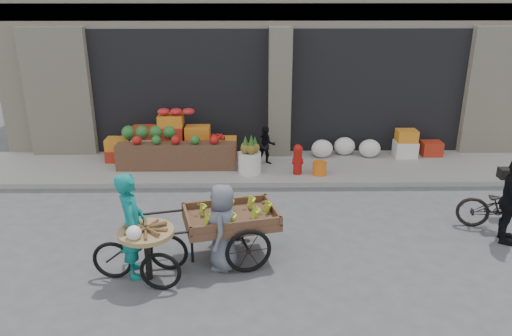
{
  "coord_description": "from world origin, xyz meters",
  "views": [
    {
      "loc": [
        -0.76,
        -7.17,
        4.3
      ],
      "look_at": [
        -0.64,
        1.33,
        1.1
      ],
      "focal_mm": 35.0,
      "sensor_mm": 36.0,
      "label": 1
    }
  ],
  "objects_px": {
    "seated_person": "(266,146)",
    "cyclist": "(511,201)",
    "banana_cart": "(227,216)",
    "tricycle_cart": "(147,246)",
    "pineapple_bin": "(250,163)",
    "fire_hydrant": "(298,158)",
    "orange_bucket": "(319,168)",
    "vendor_woman": "(132,225)",
    "bicycle": "(507,208)",
    "vendor_grey": "(223,227)"
  },
  "relations": [
    {
      "from": "seated_person",
      "to": "cyclist",
      "type": "bearing_deg",
      "value": -52.2
    },
    {
      "from": "tricycle_cart",
      "to": "pineapple_bin",
      "type": "bearing_deg",
      "value": 72.93
    },
    {
      "from": "orange_bucket",
      "to": "banana_cart",
      "type": "height_order",
      "value": "banana_cart"
    },
    {
      "from": "pineapple_bin",
      "to": "seated_person",
      "type": "relative_size",
      "value": 0.56
    },
    {
      "from": "banana_cart",
      "to": "fire_hydrant",
      "type": "bearing_deg",
      "value": 53.26
    },
    {
      "from": "seated_person",
      "to": "vendor_woman",
      "type": "bearing_deg",
      "value": -125.46
    },
    {
      "from": "fire_hydrant",
      "to": "bicycle",
      "type": "height_order",
      "value": "bicycle"
    },
    {
      "from": "pineapple_bin",
      "to": "vendor_woman",
      "type": "height_order",
      "value": "vendor_woman"
    },
    {
      "from": "bicycle",
      "to": "cyclist",
      "type": "height_order",
      "value": "cyclist"
    },
    {
      "from": "vendor_grey",
      "to": "vendor_woman",
      "type": "bearing_deg",
      "value": -77.42
    },
    {
      "from": "fire_hydrant",
      "to": "banana_cart",
      "type": "distance_m",
      "value": 3.79
    },
    {
      "from": "seated_person",
      "to": "banana_cart",
      "type": "relative_size",
      "value": 0.35
    },
    {
      "from": "vendor_woman",
      "to": "cyclist",
      "type": "height_order",
      "value": "vendor_woman"
    },
    {
      "from": "banana_cart",
      "to": "cyclist",
      "type": "height_order",
      "value": "cyclist"
    },
    {
      "from": "seated_person",
      "to": "vendor_grey",
      "type": "height_order",
      "value": "vendor_grey"
    },
    {
      "from": "seated_person",
      "to": "orange_bucket",
      "type": "bearing_deg",
      "value": -40.26
    },
    {
      "from": "seated_person",
      "to": "vendor_woman",
      "type": "xyz_separation_m",
      "value": [
        -2.19,
        -4.6,
        0.25
      ]
    },
    {
      "from": "vendor_woman",
      "to": "pineapple_bin",
      "type": "bearing_deg",
      "value": -36.31
    },
    {
      "from": "tricycle_cart",
      "to": "vendor_grey",
      "type": "distance_m",
      "value": 1.19
    },
    {
      "from": "fire_hydrant",
      "to": "banana_cart",
      "type": "xyz_separation_m",
      "value": [
        -1.47,
        -3.49,
        0.26
      ]
    },
    {
      "from": "orange_bucket",
      "to": "seated_person",
      "type": "distance_m",
      "value": 1.42
    },
    {
      "from": "seated_person",
      "to": "vendor_woman",
      "type": "height_order",
      "value": "vendor_woman"
    },
    {
      "from": "seated_person",
      "to": "fire_hydrant",
      "type": "bearing_deg",
      "value": -52.88
    },
    {
      "from": "pineapple_bin",
      "to": "seated_person",
      "type": "height_order",
      "value": "seated_person"
    },
    {
      "from": "seated_person",
      "to": "banana_cart",
      "type": "distance_m",
      "value": 4.21
    },
    {
      "from": "tricycle_cart",
      "to": "seated_person",
      "type": "bearing_deg",
      "value": 71.11
    },
    {
      "from": "orange_bucket",
      "to": "seated_person",
      "type": "height_order",
      "value": "seated_person"
    },
    {
      "from": "pineapple_bin",
      "to": "banana_cart",
      "type": "bearing_deg",
      "value": -95.93
    },
    {
      "from": "fire_hydrant",
      "to": "tricycle_cart",
      "type": "xyz_separation_m",
      "value": [
        -2.66,
        -4.11,
        0.06
      ]
    },
    {
      "from": "bicycle",
      "to": "seated_person",
      "type": "bearing_deg",
      "value": 72.18
    },
    {
      "from": "vendor_woman",
      "to": "vendor_grey",
      "type": "distance_m",
      "value": 1.38
    },
    {
      "from": "fire_hydrant",
      "to": "seated_person",
      "type": "xyz_separation_m",
      "value": [
        -0.7,
        0.65,
        0.08
      ]
    },
    {
      "from": "vendor_grey",
      "to": "tricycle_cart",
      "type": "bearing_deg",
      "value": -68.49
    },
    {
      "from": "fire_hydrant",
      "to": "vendor_grey",
      "type": "height_order",
      "value": "vendor_grey"
    },
    {
      "from": "cyclist",
      "to": "orange_bucket",
      "type": "bearing_deg",
      "value": 63.58
    },
    {
      "from": "tricycle_cart",
      "to": "orange_bucket",
      "type": "bearing_deg",
      "value": 55.59
    },
    {
      "from": "banana_cart",
      "to": "tricycle_cart",
      "type": "bearing_deg",
      "value": -166.43
    },
    {
      "from": "orange_bucket",
      "to": "vendor_grey",
      "type": "height_order",
      "value": "vendor_grey"
    },
    {
      "from": "orange_bucket",
      "to": "bicycle",
      "type": "distance_m",
      "value": 4.0
    },
    {
      "from": "pineapple_bin",
      "to": "tricycle_cart",
      "type": "distance_m",
      "value": 4.45
    },
    {
      "from": "fire_hydrant",
      "to": "seated_person",
      "type": "distance_m",
      "value": 0.96
    },
    {
      "from": "vendor_woman",
      "to": "bicycle",
      "type": "height_order",
      "value": "vendor_woman"
    },
    {
      "from": "vendor_woman",
      "to": "cyclist",
      "type": "relative_size",
      "value": 1.08
    },
    {
      "from": "pineapple_bin",
      "to": "bicycle",
      "type": "height_order",
      "value": "bicycle"
    },
    {
      "from": "orange_bucket",
      "to": "bicycle",
      "type": "height_order",
      "value": "bicycle"
    },
    {
      "from": "fire_hydrant",
      "to": "tricycle_cart",
      "type": "distance_m",
      "value": 4.9
    },
    {
      "from": "vendor_grey",
      "to": "cyclist",
      "type": "bearing_deg",
      "value": 104.43
    },
    {
      "from": "banana_cart",
      "to": "tricycle_cart",
      "type": "xyz_separation_m",
      "value": [
        -1.19,
        -0.62,
        -0.19
      ]
    },
    {
      "from": "pineapple_bin",
      "to": "vendor_woman",
      "type": "xyz_separation_m",
      "value": [
        -1.79,
        -4.0,
        0.47
      ]
    },
    {
      "from": "pineapple_bin",
      "to": "fire_hydrant",
      "type": "distance_m",
      "value": 1.11
    }
  ]
}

